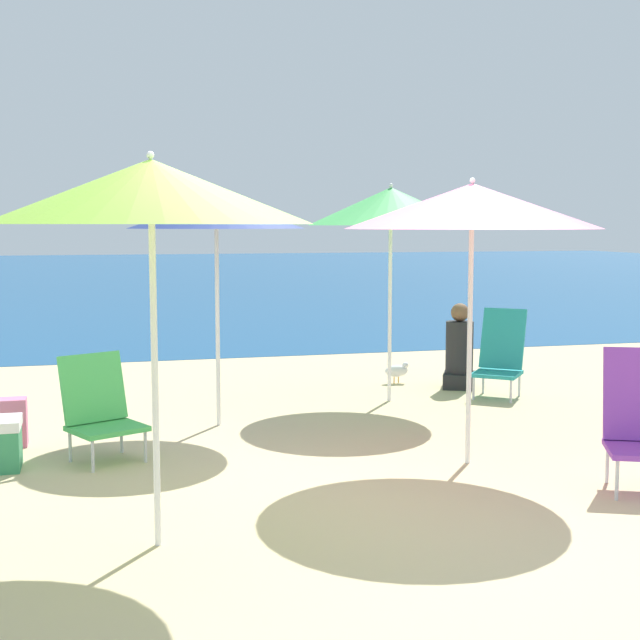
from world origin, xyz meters
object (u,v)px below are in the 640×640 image
Objects in this scene: beach_umbrella_lime at (151,192)px; seagull at (397,370)px; person_seated_near at (459,353)px; beach_umbrella_pink at (472,206)px; backpack_pink at (10,423)px; beach_chair_teal at (500,354)px; beach_umbrella_green at (391,207)px; beach_umbrella_navy at (216,214)px; beach_chair_green at (100,407)px.

beach_umbrella_lime is 7.85× the size of seagull.
person_seated_near is at bearing -38.04° from seagull.
beach_umbrella_pink is 7.66× the size of seagull.
backpack_pink is 4.30m from seagull.
beach_umbrella_pink is 3.02m from beach_chair_teal.
beach_umbrella_pink is 2.32m from beach_umbrella_green.
beach_chair_teal is (2.95, 0.60, -1.39)m from beach_umbrella_navy.
beach_umbrella_pink is 2.35× the size of beach_chair_teal.
beach_chair_green is 4.02m from seagull.
beach_chair_green is 0.91m from backpack_pink.
beach_umbrella_green reaches higher than beach_umbrella_lime.
beach_umbrella_lime is 3.16m from backpack_pink.
beach_umbrella_pink is 3.37m from person_seated_near.
beach_umbrella_green is 1.89m from beach_umbrella_navy.
backpack_pink is (-1.69, -0.32, -1.63)m from beach_umbrella_navy.
beach_chair_green is 2.89× the size of seagull.
beach_chair_teal is at bearing -1.49° from beach_umbrella_green.
beach_umbrella_pink reaches higher than person_seated_near.
person_seated_near is at bearing 152.09° from beach_chair_teal.
beach_umbrella_green is at bearing 53.85° from beach_umbrella_lime.
beach_umbrella_pink is 1.04× the size of beach_umbrella_navy.
beach_umbrella_green is 1.88m from beach_chair_teal.
beach_chair_teal is at bearing -5.16° from beach_chair_green.
beach_umbrella_navy reaches higher than backpack_pink.
beach_umbrella_navy is 5.24× the size of backpack_pink.
beach_chair_teal is at bearing 11.28° from backpack_pink.
seagull is at bearing 79.48° from beach_umbrella_pink.
beach_umbrella_navy is at bearing -129.26° from beach_chair_teal.
beach_umbrella_navy is (-1.58, 1.68, -0.04)m from beach_umbrella_pink.
beach_chair_green is 4.24m from person_seated_near.
beach_chair_green is at bearing -39.88° from backpack_pink.
beach_chair_teal is at bearing 42.76° from beach_umbrella_lime.
beach_umbrella_lime is (-2.51, -3.43, 0.00)m from beach_umbrella_green.
beach_umbrella_lime reaches higher than person_seated_near.
beach_umbrella_pink reaches higher than beach_umbrella_navy.
beach_chair_teal is 4.22m from beach_chair_green.
beach_umbrella_lime reaches higher than seagull.
beach_chair_teal is at bearing -41.11° from person_seated_near.
beach_umbrella_pink is at bearing -100.52° from seagull.
backpack_pink is at bearing -135.84° from person_seated_near.
person_seated_near is (1.14, 2.80, -1.48)m from beach_umbrella_pink.
person_seated_near is (3.73, 2.01, -0.01)m from beach_chair_green.
beach_umbrella_pink reaches higher than beach_chair_teal.
beach_umbrella_green is 2.35× the size of person_seated_near.
beach_chair_green is 2.05× the size of backpack_pink.
person_seated_near is at bearing 2.49° from beach_chair_green.
beach_umbrella_navy is at bearing -160.45° from beach_umbrella_green.
beach_chair_teal reaches higher than seagull.
beach_chair_teal is 1.25m from seagull.
backpack_pink reaches higher than seagull.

